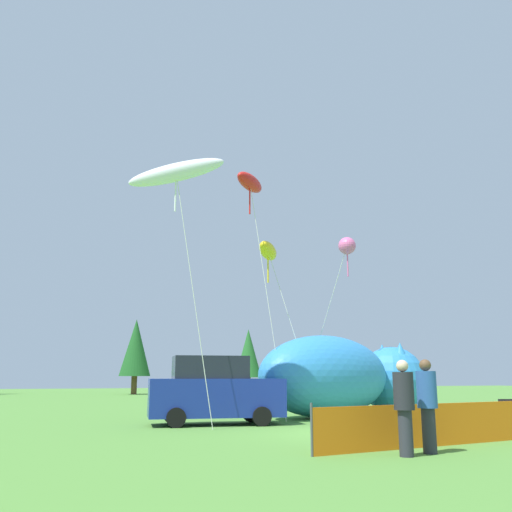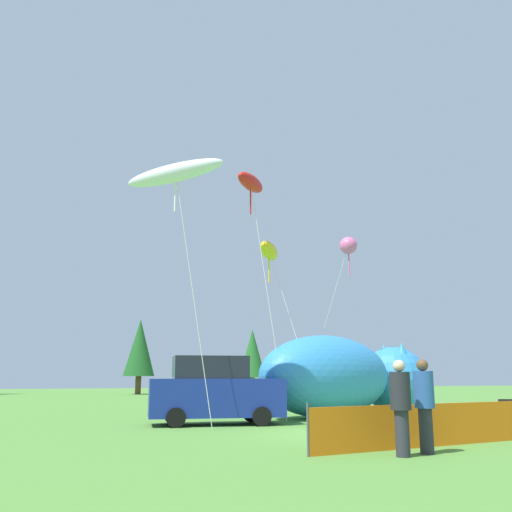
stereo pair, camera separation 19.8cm
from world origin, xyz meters
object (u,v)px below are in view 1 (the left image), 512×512
Objects in this scene: inflatable_cat at (343,379)px; kite_pink_octopus at (347,247)px; kite_white_ghost at (176,173)px; parked_car at (215,391)px; kite_red_lizard at (250,183)px; spectator_in_blue_shirt at (427,401)px; folding_chair at (506,413)px; spectator_in_black_shirt at (404,403)px; kite_yellow_hero at (268,251)px.

kite_pink_octopus is at bearing 10.12° from inflatable_cat.
kite_white_ghost is at bearing -176.22° from inflatable_cat.
kite_white_ghost is at bearing -157.36° from kite_pink_octopus.
kite_white_ghost is at bearing -140.47° from parked_car.
parked_car is at bearing -132.40° from kite_red_lizard.
spectator_in_blue_shirt is at bearing -87.89° from kite_red_lizard.
inflatable_cat is 10.62m from spectator_in_blue_shirt.
spectator_in_black_shirt is at bearing 138.92° from folding_chair.
spectator_in_black_shirt is 0.26× the size of kite_pink_octopus.
spectator_in_black_shirt is (-4.13, -10.28, -0.40)m from inflatable_cat.
spectator_in_blue_shirt is 12.48m from kite_pink_octopus.
parked_car is at bearing -179.51° from inflatable_cat.
folding_chair is 7.33m from inflatable_cat.
kite_red_lizard is at bearing 88.17° from spectator_in_black_shirt.
kite_pink_octopus is at bearing 22.64° from kite_white_ghost.
kite_white_ghost is at bearing -138.73° from kite_red_lizard.
kite_white_ghost reaches higher than spectator_in_blue_shirt.
kite_pink_octopus reaches higher than inflatable_cat.
spectator_in_black_shirt is 0.21× the size of kite_white_ghost.
kite_white_ghost is (-8.62, 4.15, 7.41)m from folding_chair.
kite_pink_octopus is at bearing -7.96° from kite_yellow_hero.
kite_red_lizard reaches higher than folding_chair.
parked_car is 8.47m from kite_red_lizard.
parked_car is at bearing 71.96° from folding_chair.
spectator_in_black_shirt reaches higher than folding_chair.
spectator_in_black_shirt is (-5.37, -3.11, 0.50)m from folding_chair.
kite_yellow_hero reaches higher than spectator_in_blue_shirt.
kite_yellow_hero is at bearing 86.72° from spectator_in_blue_shirt.
kite_pink_octopus is (-0.70, 7.46, 6.28)m from folding_chair.
parked_car is 0.52× the size of kite_white_ghost.
folding_chair is 0.49× the size of spectator_in_blue_shirt.
parked_car is at bearing -136.98° from kite_yellow_hero.
kite_pink_octopus is at bearing 66.19° from spectator_in_black_shirt.
kite_red_lizard is 4.87m from kite_pink_octopus.
kite_white_ghost is (-3.26, 7.26, 6.92)m from spectator_in_black_shirt.
folding_chair is 12.29m from kite_red_lizard.
kite_red_lizard is (-0.37, 10.19, 8.00)m from spectator_in_blue_shirt.
kite_pink_octopus is (3.33, -0.47, 0.34)m from kite_yellow_hero.
inflatable_cat is (-1.23, 7.17, 0.89)m from folding_chair.
inflatable_cat reaches higher than spectator_in_black_shirt.
spectator_in_black_shirt is 0.99× the size of spectator_in_blue_shirt.
kite_white_ghost is (-1.68, -1.06, 6.88)m from parked_car.
kite_white_ghost reaches higher than folding_chair.
inflatable_cat is at bearing -2.06° from kite_red_lizard.
spectator_in_blue_shirt is 12.96m from kite_red_lizard.
parked_car is 4.89× the size of folding_chair.
kite_white_ghost is at bearing 83.13° from folding_chair.
folding_chair is 12.11m from kite_white_ghost.
parked_car is 8.47m from spectator_in_black_shirt.
kite_red_lizard reaches higher than parked_car.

